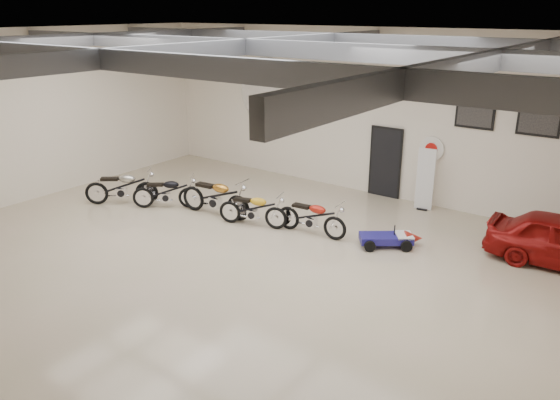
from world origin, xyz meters
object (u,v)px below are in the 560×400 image
Objects in this scene: motorcycle_black at (166,192)px; motorcycle_gold at (215,196)px; banner_stand at (425,179)px; motorcycle_red at (311,216)px; motorcycle_yellow at (252,208)px; motorcycle_silver at (121,186)px; go_kart at (392,236)px.

motorcycle_gold is at bearing -22.32° from motorcycle_black.
banner_stand is 0.95× the size of motorcycle_red.
motorcycle_gold is at bearing -147.46° from banner_stand.
motorcycle_yellow is 0.98× the size of motorcycle_red.
motorcycle_red is at bearing 2.77° from motorcycle_gold.
motorcycle_silver is (-7.38, -4.82, -0.37)m from banner_stand.
motorcycle_red is at bearing -1.31° from motorcycle_yellow.
motorcycle_gold reaches higher than motorcycle_silver.
motorcycle_gold is (1.57, 0.40, 0.09)m from motorcycle_black.
motorcycle_silver is at bearing -170.97° from motorcycle_red.
motorcycle_red is at bearing 158.10° from go_kart.
motorcycle_black is 0.98× the size of motorcycle_red.
motorcycle_red is (4.48, 0.82, 0.01)m from motorcycle_black.
banner_stand is 0.87× the size of motorcycle_silver.
motorcycle_red is (-1.60, -3.45, -0.41)m from banner_stand.
motorcycle_black reaches higher than go_kart.
banner_stand is at bearing -5.15° from motorcycle_silver.
go_kart is (7.77, 1.89, -0.26)m from motorcycle_silver.
motorcycle_silver is 1.11× the size of motorcycle_black.
motorcycle_yellow is at bearing -169.13° from motorcycle_red.
banner_stand is 3.02m from go_kart.
motorcycle_silver is 5.94m from motorcycle_red.
motorcycle_black is at bearing -173.87° from motorcycle_red.
motorcycle_silver is 3.02m from motorcycle_gold.
motorcycle_yellow is at bearing 158.34° from go_kart.
motorcycle_gold is (-4.51, -3.88, -0.34)m from banner_stand.
motorcycle_silver is at bearing 176.15° from motorcycle_yellow.
banner_stand reaches higher than motorcycle_gold.
motorcycle_silver is 1.35× the size of go_kart.
motorcycle_black is 1.62m from motorcycle_gold.
motorcycle_gold is 1.34m from motorcycle_yellow.
motorcycle_silver is 0.94× the size of motorcycle_gold.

